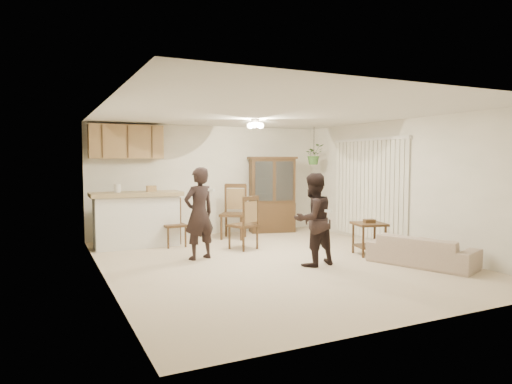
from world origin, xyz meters
name	(u,v)px	position (x,y,z in m)	size (l,w,h in m)	color
floor	(275,262)	(0.00, 0.00, 0.00)	(6.50, 6.50, 0.00)	#C4B594
ceiling	(275,113)	(0.00, 0.00, 2.50)	(5.50, 6.50, 0.02)	silver
wall_back	(210,180)	(0.00, 3.25, 1.25)	(5.50, 0.02, 2.50)	white
wall_front	(422,205)	(0.00, -3.25, 1.25)	(5.50, 0.02, 2.50)	white
wall_left	(103,193)	(-2.75, 0.00, 1.25)	(0.02, 6.50, 2.50)	white
wall_right	(401,184)	(2.75, 0.00, 1.25)	(0.02, 6.50, 2.50)	white
breakfast_bar	(137,222)	(-1.85, 2.35, 0.50)	(1.60, 0.55, 1.00)	silver
bar_top	(136,194)	(-1.85, 2.35, 1.05)	(1.75, 0.70, 0.08)	tan
upper_cabinets	(126,142)	(-1.90, 3.07, 2.10)	(1.50, 0.34, 0.70)	brown
vertical_blinds	(369,189)	(2.71, 0.90, 1.10)	(0.06, 2.30, 2.10)	silver
ceiling_fixture	(255,124)	(0.20, 1.20, 2.40)	(0.36, 0.36, 0.20)	beige
hanging_plant	(314,154)	(2.30, 2.40, 1.85)	(0.43, 0.37, 0.48)	#295E25
plant_cord	(314,141)	(2.30, 2.40, 2.17)	(0.01, 0.01, 0.65)	#29251E
sofa	(422,243)	(2.03, -1.28, 0.37)	(1.87, 0.73, 0.73)	#BFB39D
adult	(199,208)	(-1.09, 0.75, 0.90)	(0.66, 0.43, 1.80)	black
child	(313,224)	(0.42, -0.52, 0.68)	(0.66, 0.51, 1.35)	black
china_hutch	(272,195)	(1.44, 2.88, 0.89)	(1.21, 0.68, 1.80)	#3A2715
side_table	(369,238)	(1.80, -0.24, 0.30)	(0.64, 0.64, 0.65)	#3A2715
chair_bar	(174,233)	(-1.17, 2.07, 0.27)	(0.43, 0.43, 0.96)	#3A2715
chair_hutch_left	(233,223)	(0.25, 2.42, 0.34)	(0.74, 0.74, 1.19)	#3A2715
chair_hutch_right	(243,234)	(-0.04, 1.24, 0.29)	(0.60, 0.60, 1.04)	#3A2715
controller_adult	(211,190)	(-0.99, 0.39, 1.22)	(0.04, 0.14, 0.04)	white
controller_child	(328,211)	(0.48, -0.86, 0.93)	(0.04, 0.13, 0.04)	white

